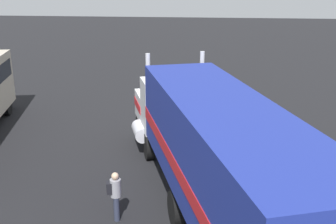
% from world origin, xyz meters
% --- Properties ---
extents(ground_plane, '(120.00, 120.00, 0.00)m').
position_xyz_m(ground_plane, '(0.00, 0.00, 0.00)').
color(ground_plane, black).
extents(lane_stripe_near, '(4.24, 1.50, 0.01)m').
position_xyz_m(lane_stripe_near, '(-0.34, -3.50, 0.01)').
color(lane_stripe_near, silver).
rests_on(lane_stripe_near, ground_plane).
extents(lane_stripe_mid, '(4.19, 1.65, 0.01)m').
position_xyz_m(lane_stripe_mid, '(0.38, -5.81, 0.01)').
color(lane_stripe_mid, silver).
rests_on(lane_stripe_mid, ground_plane).
extents(semi_truck, '(14.21, 6.85, 4.50)m').
position_xyz_m(semi_truck, '(-6.65, -1.50, 2.52)').
color(semi_truck, silver).
rests_on(semi_truck, ground_plane).
extents(person_bystander, '(0.38, 0.48, 1.63)m').
position_xyz_m(person_bystander, '(-7.03, 1.40, 0.89)').
color(person_bystander, '#2D3347').
rests_on(person_bystander, ground_plane).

